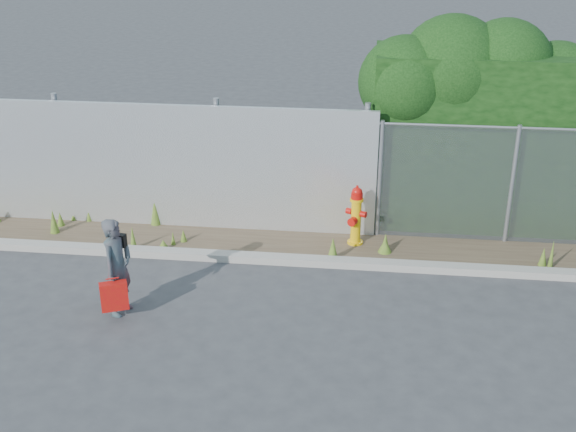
% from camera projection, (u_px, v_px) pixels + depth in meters
% --- Properties ---
extents(ground, '(80.00, 80.00, 0.00)m').
position_uv_depth(ground, '(298.00, 325.00, 9.81)').
color(ground, '#363638').
rests_on(ground, ground).
extents(curb, '(16.00, 0.22, 0.12)m').
position_uv_depth(curb, '(310.00, 261.00, 11.42)').
color(curb, gray).
rests_on(curb, ground).
extents(weed_strip, '(16.00, 1.31, 0.54)m').
position_uv_depth(weed_strip, '(335.00, 241.00, 12.00)').
color(weed_strip, '#49392A').
rests_on(weed_strip, ground).
extents(corrugated_fence, '(8.50, 0.21, 2.30)m').
position_uv_depth(corrugated_fence, '(130.00, 165.00, 12.44)').
color(corrugated_fence, silver).
rests_on(corrugated_fence, ground).
extents(fire_hydrant, '(0.35, 0.32, 1.05)m').
position_uv_depth(fire_hydrant, '(356.00, 216.00, 11.90)').
color(fire_hydrant, '#E3AC0B').
rests_on(fire_hydrant, ground).
extents(woman, '(0.47, 0.59, 1.41)m').
position_uv_depth(woman, '(118.00, 267.00, 9.87)').
color(woman, '#10646A').
rests_on(woman, ground).
extents(red_tote_bag, '(0.37, 0.14, 0.48)m').
position_uv_depth(red_tote_bag, '(114.00, 296.00, 9.77)').
color(red_tote_bag, '#BA0A0D').
extents(black_shoulder_bag, '(0.24, 0.10, 0.18)m').
position_uv_depth(black_shoulder_bag, '(117.00, 240.00, 9.86)').
color(black_shoulder_bag, black).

